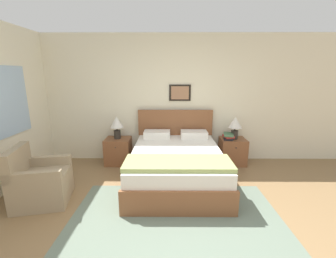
{
  "coord_description": "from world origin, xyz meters",
  "views": [
    {
      "loc": [
        -0.09,
        -2.05,
        1.8
      ],
      "look_at": [
        -0.12,
        1.44,
        0.95
      ],
      "focal_mm": 24.0,
      "sensor_mm": 36.0,
      "label": 1
    }
  ],
  "objects_px": {
    "bed": "(176,164)",
    "armchair": "(40,183)",
    "nightstand_near_window": "(118,151)",
    "table_lamp_near_window": "(117,124)",
    "nightstand_by_door": "(232,151)",
    "table_lamp_by_door": "(235,124)"
  },
  "relations": [
    {
      "from": "bed",
      "to": "armchair",
      "type": "relative_size",
      "value": 2.45
    },
    {
      "from": "nightstand_near_window",
      "to": "table_lamp_near_window",
      "type": "xyz_separation_m",
      "value": [
        -0.0,
        0.0,
        0.57
      ]
    },
    {
      "from": "nightstand_by_door",
      "to": "table_lamp_by_door",
      "type": "height_order",
      "value": "table_lamp_by_door"
    },
    {
      "from": "nightstand_near_window",
      "to": "table_lamp_by_door",
      "type": "distance_m",
      "value": 2.44
    },
    {
      "from": "bed",
      "to": "table_lamp_near_window",
      "type": "distance_m",
      "value": 1.52
    },
    {
      "from": "table_lamp_by_door",
      "to": "nightstand_by_door",
      "type": "bearing_deg",
      "value": -166.79
    },
    {
      "from": "nightstand_near_window",
      "to": "table_lamp_near_window",
      "type": "distance_m",
      "value": 0.57
    },
    {
      "from": "armchair",
      "to": "table_lamp_near_window",
      "type": "relative_size",
      "value": 1.83
    },
    {
      "from": "nightstand_near_window",
      "to": "table_lamp_by_door",
      "type": "height_order",
      "value": "table_lamp_by_door"
    },
    {
      "from": "armchair",
      "to": "nightstand_near_window",
      "type": "height_order",
      "value": "armchair"
    },
    {
      "from": "nightstand_near_window",
      "to": "nightstand_by_door",
      "type": "xyz_separation_m",
      "value": [
        2.36,
        0.0,
        0.0
      ]
    },
    {
      "from": "armchair",
      "to": "nightstand_near_window",
      "type": "relative_size",
      "value": 1.56
    },
    {
      "from": "nightstand_near_window",
      "to": "nightstand_by_door",
      "type": "height_order",
      "value": "same"
    },
    {
      "from": "table_lamp_near_window",
      "to": "table_lamp_by_door",
      "type": "relative_size",
      "value": 1.0
    },
    {
      "from": "bed",
      "to": "armchair",
      "type": "distance_m",
      "value": 2.09
    },
    {
      "from": "bed",
      "to": "table_lamp_by_door",
      "type": "xyz_separation_m",
      "value": [
        1.2,
        0.79,
        0.53
      ]
    },
    {
      "from": "table_lamp_by_door",
      "to": "bed",
      "type": "bearing_deg",
      "value": -146.53
    },
    {
      "from": "table_lamp_by_door",
      "to": "nightstand_near_window",
      "type": "bearing_deg",
      "value": -179.89
    },
    {
      "from": "bed",
      "to": "nightstand_by_door",
      "type": "height_order",
      "value": "bed"
    },
    {
      "from": "table_lamp_near_window",
      "to": "table_lamp_by_door",
      "type": "bearing_deg",
      "value": 0.0
    },
    {
      "from": "bed",
      "to": "table_lamp_near_window",
      "type": "relative_size",
      "value": 4.49
    },
    {
      "from": "bed",
      "to": "table_lamp_by_door",
      "type": "height_order",
      "value": "bed"
    }
  ]
}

